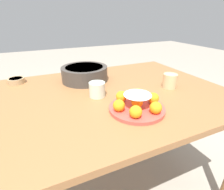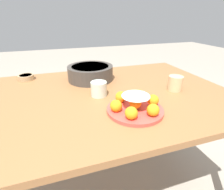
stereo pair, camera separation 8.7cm
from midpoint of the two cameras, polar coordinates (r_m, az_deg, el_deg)
ground_plane at (r=1.46m, az=-7.06°, el=-28.33°), size 12.00×12.00×0.00m
dining_table at (r=1.01m, az=-9.04°, el=-4.61°), size 1.57×0.98×0.76m
cake_plate at (r=0.80m, az=5.11°, el=-3.00°), size 0.26×0.26×0.09m
serving_bowl at (r=1.18m, az=-11.02°, el=6.97°), size 0.30×0.30×0.10m
sauce_bowl at (r=1.31m, az=-30.51°, el=4.08°), size 0.10×0.10×0.03m
cup_near at (r=1.09m, az=16.22°, el=4.42°), size 0.08×0.08×0.08m
cup_far at (r=0.94m, az=-7.52°, el=1.76°), size 0.09×0.09×0.08m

